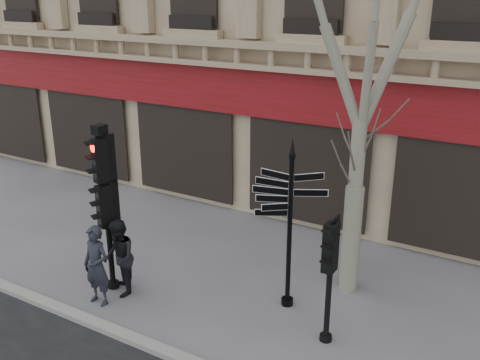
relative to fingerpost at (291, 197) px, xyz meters
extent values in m
plane|color=slate|center=(-1.25, -1.19, -2.41)|extent=(80.00, 80.00, 0.00)
cube|color=gray|center=(-1.25, -2.59, -2.35)|extent=(80.00, 0.25, 0.12)
cube|color=#631009|center=(-1.25, 3.69, 1.19)|extent=(28.00, 0.25, 1.30)
cube|color=#8A7659|center=(-1.25, 3.46, 2.16)|extent=(28.00, 0.35, 0.74)
cylinder|color=black|center=(0.00, 0.00, -0.82)|extent=(0.10, 0.10, 3.18)
cylinder|color=black|center=(0.00, 0.00, -2.34)|extent=(0.25, 0.25, 0.14)
cone|color=black|center=(0.00, 0.00, 1.02)|extent=(0.11, 0.11, 0.32)
cylinder|color=black|center=(-3.60, -1.32, -0.73)|extent=(0.12, 0.12, 3.36)
cylinder|color=black|center=(-3.60, -1.32, -2.34)|extent=(0.25, 0.25, 0.13)
cube|color=black|center=(-3.60, -1.32, -0.46)|extent=(0.47, 0.40, 0.91)
cube|color=black|center=(-3.60, -1.32, 0.53)|extent=(0.47, 0.40, 0.91)
sphere|color=#FF0C05|center=(-3.60, -1.32, 0.77)|extent=(0.19, 0.19, 0.19)
cube|color=black|center=(-3.60, -1.32, 1.16)|extent=(0.29, 0.32, 0.19)
cylinder|color=black|center=(1.14, -0.72, -1.21)|extent=(0.12, 0.12, 2.40)
cylinder|color=black|center=(1.14, -0.72, -2.34)|extent=(0.25, 0.25, 0.13)
cube|color=black|center=(1.14, -0.72, -0.47)|extent=(0.41, 0.29, 0.91)
cylinder|color=gray|center=(0.87, 1.25, -1.22)|extent=(0.39, 0.39, 2.37)
cylinder|color=gray|center=(0.87, 1.25, 0.61)|extent=(0.30, 0.30, 1.51)
imported|color=#21222D|center=(-3.41, -1.92, -1.55)|extent=(0.64, 0.42, 1.72)
imported|color=black|center=(-3.28, -1.40, -1.57)|extent=(1.04, 1.03, 1.69)
camera|label=1|loc=(4.02, -8.77, 3.77)|focal=40.00mm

